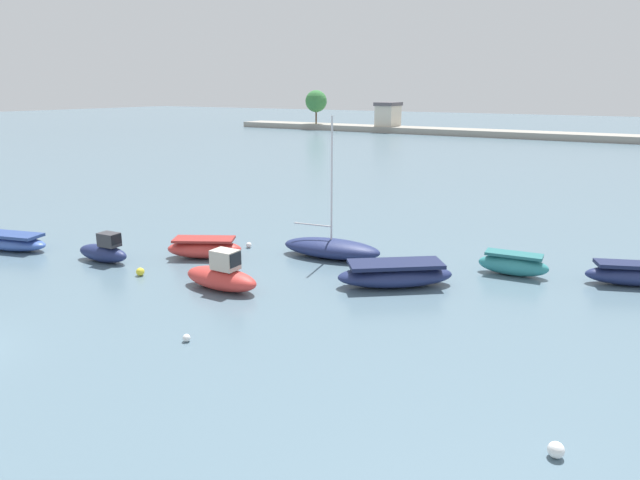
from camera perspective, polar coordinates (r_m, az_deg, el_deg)
The scene contains 13 objects.
moored_boat_0 at distance 36.06m, azimuth -28.67°, elevation -0.19°, with size 4.58×2.65×0.96m.
moored_boat_1 at distance 31.59m, azimuth -21.02°, elevation -1.06°, with size 3.30×1.30×1.61m.
moored_boat_2 at distance 30.85m, azimuth -11.61°, elevation -0.81°, with size 4.24×3.30×1.08m.
moored_boat_3 at distance 25.84m, azimuth -9.91°, elevation -3.61°, with size 3.86×1.53×1.88m.
moored_boat_4 at distance 30.22m, azimuth 1.15°, elevation -0.81°, with size 5.69×2.79×7.49m.
moored_boat_5 at distance 26.14m, azimuth 7.62°, elevation -3.48°, with size 5.39×4.79×1.15m.
moored_boat_6 at distance 28.98m, azimuth 18.95°, elevation -2.35°, with size 3.39×1.45×1.11m.
moored_boat_7 at distance 29.80m, azimuth 29.22°, elevation -3.08°, with size 4.49×2.82×1.07m.
mooring_buoy_0 at distance 28.77m, azimuth -17.73°, elevation -3.08°, with size 0.40×0.40×0.40m, color yellow.
mooring_buoy_1 at distance 21.12m, azimuth -13.35°, elevation -9.61°, with size 0.28×0.28×0.28m, color white.
mooring_buoy_2 at distance 15.92m, azimuth 22.77°, elevation -18.99°, with size 0.41×0.41×0.41m, color white.
mooring_buoy_3 at distance 32.42m, azimuth -7.21°, elevation -0.51°, with size 0.32×0.32×0.32m, color white.
distant_shoreline at distance 110.41m, azimuth 22.27°, elevation 10.46°, with size 130.60×7.37×8.38m.
Camera 1 is at (20.35, -7.62, 8.84)m, focal length 31.63 mm.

